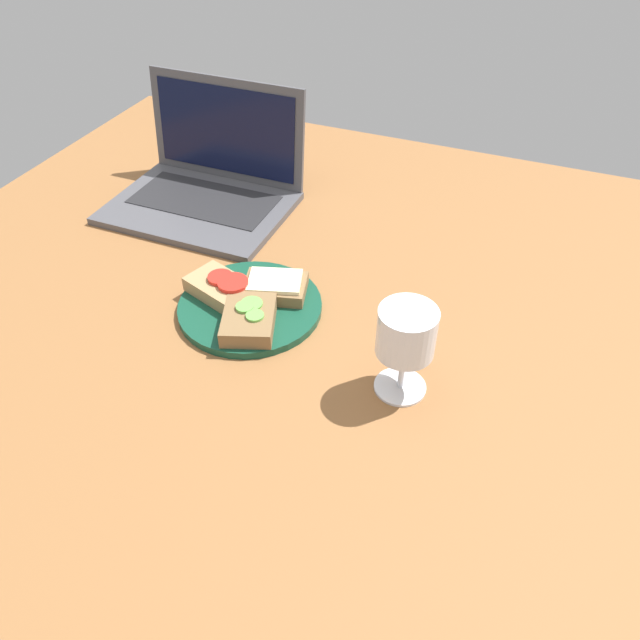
{
  "coord_description": "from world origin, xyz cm",
  "views": [
    {
      "loc": [
        31.74,
        -61.6,
        65.18
      ],
      "look_at": [
        6.88,
        -0.76,
        8.0
      ],
      "focal_mm": 35.0,
      "sensor_mm": 36.0,
      "label": 1
    }
  ],
  "objects_px": {
    "sandwich_with_tomato": "(224,288)",
    "laptop": "(209,181)",
    "sandwich_with_cheese": "(275,286)",
    "sandwich_with_cucumber": "(249,317)",
    "wine_glass": "(406,337)",
    "plate": "(250,307)"
  },
  "relations": [
    {
      "from": "sandwich_with_cucumber",
      "to": "wine_glass",
      "type": "xyz_separation_m",
      "value": [
        0.24,
        -0.03,
        0.07
      ]
    },
    {
      "from": "sandwich_with_cheese",
      "to": "sandwich_with_tomato",
      "type": "distance_m",
      "value": 0.08
    },
    {
      "from": "wine_glass",
      "to": "laptop",
      "type": "height_order",
      "value": "laptop"
    },
    {
      "from": "plate",
      "to": "sandwich_with_cheese",
      "type": "relative_size",
      "value": 2.0
    },
    {
      "from": "sandwich_with_tomato",
      "to": "wine_glass",
      "type": "height_order",
      "value": "wine_glass"
    },
    {
      "from": "sandwich_with_cheese",
      "to": "laptop",
      "type": "height_order",
      "value": "laptop"
    },
    {
      "from": "plate",
      "to": "sandwich_with_cucumber",
      "type": "relative_size",
      "value": 1.7
    },
    {
      "from": "sandwich_with_cucumber",
      "to": "sandwich_with_cheese",
      "type": "height_order",
      "value": "sandwich_with_cucumber"
    },
    {
      "from": "plate",
      "to": "sandwich_with_tomato",
      "type": "height_order",
      "value": "sandwich_with_tomato"
    },
    {
      "from": "sandwich_with_cucumber",
      "to": "sandwich_with_cheese",
      "type": "xyz_separation_m",
      "value": [
        0.0,
        0.08,
        -0.0
      ]
    },
    {
      "from": "plate",
      "to": "sandwich_with_tomato",
      "type": "relative_size",
      "value": 1.69
    },
    {
      "from": "sandwich_with_cucumber",
      "to": "laptop",
      "type": "relative_size",
      "value": 0.39
    },
    {
      "from": "sandwich_with_tomato",
      "to": "laptop",
      "type": "relative_size",
      "value": 0.4
    },
    {
      "from": "plate",
      "to": "wine_glass",
      "type": "distance_m",
      "value": 0.28
    },
    {
      "from": "plate",
      "to": "sandwich_with_cheese",
      "type": "height_order",
      "value": "sandwich_with_cheese"
    },
    {
      "from": "sandwich_with_cheese",
      "to": "sandwich_with_tomato",
      "type": "bearing_deg",
      "value": -152.75
    },
    {
      "from": "plate",
      "to": "sandwich_with_cucumber",
      "type": "distance_m",
      "value": 0.05
    },
    {
      "from": "sandwich_with_tomato",
      "to": "laptop",
      "type": "bearing_deg",
      "value": 123.71
    },
    {
      "from": "sandwich_with_cucumber",
      "to": "sandwich_with_tomato",
      "type": "height_order",
      "value": "same"
    },
    {
      "from": "plate",
      "to": "laptop",
      "type": "xyz_separation_m",
      "value": [
        -0.22,
        0.27,
        0.04
      ]
    },
    {
      "from": "sandwich_with_tomato",
      "to": "wine_glass",
      "type": "bearing_deg",
      "value": -13.33
    },
    {
      "from": "sandwich_with_cucumber",
      "to": "laptop",
      "type": "xyz_separation_m",
      "value": [
        -0.24,
        0.31,
        0.02
      ]
    }
  ]
}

